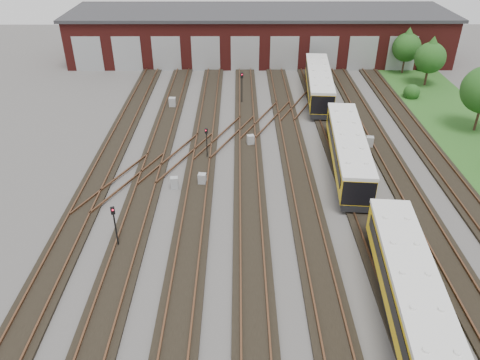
{
  "coord_description": "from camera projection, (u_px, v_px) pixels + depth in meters",
  "views": [
    {
      "loc": [
        -2.82,
        -25.3,
        19.2
      ],
      "look_at": [
        -2.73,
        3.18,
        2.0
      ],
      "focal_mm": 35.0,
      "sensor_mm": 36.0,
      "label": 1
    }
  ],
  "objects": [
    {
      "name": "ground",
      "position": [
        281.0,
        229.0,
        31.59
      ],
      "size": [
        120.0,
        120.0,
        0.0
      ],
      "primitive_type": "plane",
      "color": "#43403E",
      "rests_on": "ground"
    },
    {
      "name": "track_network",
      "position": [
        277.0,
        223.0,
        32.04
      ],
      "size": [
        30.4,
        70.0,
        0.33
      ],
      "color": "black",
      "rests_on": "ground"
    },
    {
      "name": "maintenance_shed",
      "position": [
        259.0,
        34.0,
        64.15
      ],
      "size": [
        51.0,
        12.5,
        6.35
      ],
      "color": "#531714",
      "rests_on": "ground"
    },
    {
      "name": "metro_train",
      "position": [
        348.0,
        150.0,
        37.74
      ],
      "size": [
        3.64,
        45.65,
        2.79
      ],
      "rotation": [
        0.0,
        0.0,
        -0.09
      ],
      "color": "black",
      "rests_on": "ground"
    },
    {
      "name": "signal_mast_0",
      "position": [
        115.0,
        222.0,
        29.04
      ],
      "size": [
        0.29,
        0.28,
        3.06
      ],
      "rotation": [
        0.0,
        0.0,
        0.38
      ],
      "color": "black",
      "rests_on": "ground"
    },
    {
      "name": "signal_mast_1",
      "position": [
        207.0,
        140.0,
        39.3
      ],
      "size": [
        0.25,
        0.24,
        2.81
      ],
      "rotation": [
        0.0,
        0.0,
        -0.41
      ],
      "color": "black",
      "rests_on": "ground"
    },
    {
      "name": "signal_mast_2",
      "position": [
        242.0,
        84.0,
        49.87
      ],
      "size": [
        0.28,
        0.27,
        3.44
      ],
      "rotation": [
        0.0,
        0.0,
        -0.02
      ],
      "color": "black",
      "rests_on": "ground"
    },
    {
      "name": "signal_mast_3",
      "position": [
        363.0,
        177.0,
        34.14
      ],
      "size": [
        0.27,
        0.26,
        2.68
      ],
      "rotation": [
        0.0,
        0.0,
        0.42
      ],
      "color": "black",
      "rests_on": "ground"
    },
    {
      "name": "relay_cabinet_0",
      "position": [
        174.0,
        183.0,
        35.85
      ],
      "size": [
        0.62,
        0.53,
        0.96
      ],
      "primitive_type": "cube",
      "rotation": [
        0.0,
        0.0,
        0.09
      ],
      "color": "#979A9C",
      "rests_on": "ground"
    },
    {
      "name": "relay_cabinet_1",
      "position": [
        172.0,
        103.0,
        49.65
      ],
      "size": [
        0.71,
        0.6,
        1.13
      ],
      "primitive_type": "cube",
      "rotation": [
        0.0,
        0.0,
        -0.05
      ],
      "color": "#979A9C",
      "rests_on": "ground"
    },
    {
      "name": "relay_cabinet_2",
      "position": [
        202.0,
        179.0,
        36.24
      ],
      "size": [
        0.66,
        0.57,
        0.99
      ],
      "primitive_type": "cube",
      "rotation": [
        0.0,
        0.0,
        -0.14
      ],
      "color": "#979A9C",
      "rests_on": "ground"
    },
    {
      "name": "relay_cabinet_3",
      "position": [
        251.0,
        140.0,
        42.07
      ],
      "size": [
        0.71,
        0.63,
        1.01
      ],
      "primitive_type": "cube",
      "rotation": [
        0.0,
        0.0,
        0.23
      ],
      "color": "#979A9C",
      "rests_on": "ground"
    },
    {
      "name": "relay_cabinet_4",
      "position": [
        369.0,
        142.0,
        41.63
      ],
      "size": [
        0.74,
        0.65,
        1.1
      ],
      "primitive_type": "cube",
      "rotation": [
        0.0,
        0.0,
        -0.16
      ],
      "color": "#979A9C",
      "rests_on": "ground"
    },
    {
      "name": "tree_0",
      "position": [
        407.0,
        44.0,
        57.92
      ],
      "size": [
        3.49,
        3.49,
        5.78
      ],
      "color": "#352218",
      "rests_on": "ground"
    },
    {
      "name": "tree_1",
      "position": [
        431.0,
        54.0,
        53.96
      ],
      "size": [
        3.53,
        3.53,
        5.86
      ],
      "color": "#352218",
      "rests_on": "ground"
    },
    {
      "name": "bush_1",
      "position": [
        412.0,
        90.0,
        52.03
      ],
      "size": [
        1.8,
        1.8,
        1.8
      ],
      "primitive_type": "sphere",
      "color": "#184012",
      "rests_on": "ground"
    },
    {
      "name": "bush_2",
      "position": [
        422.0,
        65.0,
        60.36
      ],
      "size": [
        1.4,
        1.4,
        1.4
      ],
      "primitive_type": "sphere",
      "color": "#184012",
      "rests_on": "ground"
    }
  ]
}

